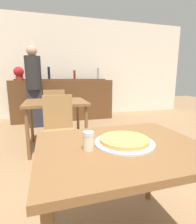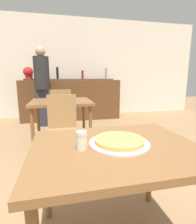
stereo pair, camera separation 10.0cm
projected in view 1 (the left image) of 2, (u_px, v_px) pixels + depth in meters
The scene contains 11 objects.
wall_back at pixel (61, 68), 5.02m from camera, with size 8.00×0.05×2.80m.
dining_table_near at pixel (121, 157), 1.10m from camera, with size 1.02×0.81×0.72m.
dining_table_far at pixel (56, 107), 2.77m from camera, with size 0.94×0.84×0.77m.
bar_counter at pixel (63, 100), 4.71m from camera, with size 2.60×0.56×1.06m.
bar_back_shelf at pixel (61, 78), 4.73m from camera, with size 2.39×0.24×0.34m.
chair_far_side_front at pixel (59, 126), 2.25m from camera, with size 0.40×0.40×0.91m.
chair_far_side_back at pixel (55, 110), 3.35m from camera, with size 0.40×0.40×0.91m.
pizza_tray at pixel (124, 141), 1.09m from camera, with size 0.37×0.37×0.04m.
cheese_shaker at pixel (88, 141), 0.99m from camera, with size 0.06×0.06×0.11m.
person_standing at pixel (34, 84), 3.89m from camera, with size 0.34×0.34×1.81m.
potted_plant at pixel (19, 73), 4.24m from camera, with size 0.24×0.24×0.33m.
Camera 1 is at (-0.42, -0.94, 1.13)m, focal length 28.00 mm.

